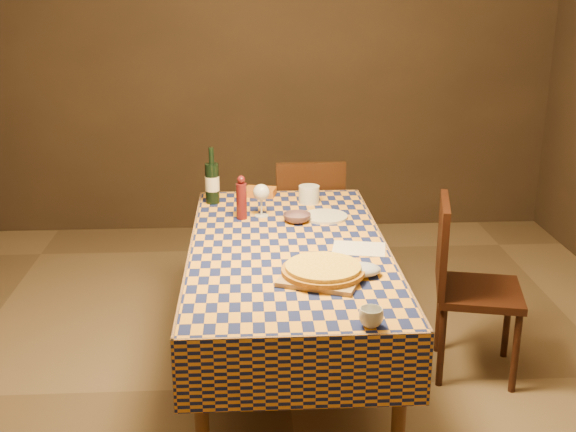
{
  "coord_description": "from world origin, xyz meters",
  "views": [
    {
      "loc": [
        -0.19,
        -3.21,
        1.98
      ],
      "look_at": [
        0.0,
        0.05,
        0.9
      ],
      "focal_mm": 45.0,
      "sensor_mm": 36.0,
      "label": 1
    }
  ],
  "objects_px": {
    "wine_bottle": "(212,182)",
    "white_plate": "(325,216)",
    "bowl": "(297,218)",
    "chair_far": "(308,221)",
    "cutting_board": "(323,275)",
    "pizza": "(323,269)",
    "chair_right": "(463,278)",
    "dining_table": "(289,260)"
  },
  "relations": [
    {
      "from": "wine_bottle",
      "to": "white_plate",
      "type": "relative_size",
      "value": 1.34
    },
    {
      "from": "bowl",
      "to": "chair_far",
      "type": "height_order",
      "value": "chair_far"
    },
    {
      "from": "bowl",
      "to": "white_plate",
      "type": "height_order",
      "value": "bowl"
    },
    {
      "from": "cutting_board",
      "to": "wine_bottle",
      "type": "height_order",
      "value": "wine_bottle"
    },
    {
      "from": "pizza",
      "to": "chair_far",
      "type": "relative_size",
      "value": 0.44
    },
    {
      "from": "pizza",
      "to": "chair_right",
      "type": "bearing_deg",
      "value": 33.88
    },
    {
      "from": "cutting_board",
      "to": "chair_right",
      "type": "bearing_deg",
      "value": 33.88
    },
    {
      "from": "wine_bottle",
      "to": "cutting_board",
      "type": "bearing_deg",
      "value": -65.0
    },
    {
      "from": "cutting_board",
      "to": "wine_bottle",
      "type": "bearing_deg",
      "value": 115.0
    },
    {
      "from": "bowl",
      "to": "white_plate",
      "type": "relative_size",
      "value": 0.61
    },
    {
      "from": "dining_table",
      "to": "chair_right",
      "type": "relative_size",
      "value": 1.98
    },
    {
      "from": "bowl",
      "to": "wine_bottle",
      "type": "distance_m",
      "value": 0.59
    },
    {
      "from": "pizza",
      "to": "white_plate",
      "type": "bearing_deg",
      "value": 83.25
    },
    {
      "from": "bowl",
      "to": "white_plate",
      "type": "distance_m",
      "value": 0.17
    },
    {
      "from": "chair_far",
      "to": "dining_table",
      "type": "bearing_deg",
      "value": -99.78
    },
    {
      "from": "cutting_board",
      "to": "chair_right",
      "type": "height_order",
      "value": "chair_right"
    },
    {
      "from": "pizza",
      "to": "bowl",
      "type": "height_order",
      "value": "pizza"
    },
    {
      "from": "wine_bottle",
      "to": "chair_far",
      "type": "distance_m",
      "value": 0.78
    },
    {
      "from": "pizza",
      "to": "chair_right",
      "type": "height_order",
      "value": "chair_right"
    },
    {
      "from": "pizza",
      "to": "bowl",
      "type": "relative_size",
      "value": 2.84
    },
    {
      "from": "pizza",
      "to": "cutting_board",
      "type": "bearing_deg",
      "value": 180.0
    },
    {
      "from": "white_plate",
      "to": "chair_far",
      "type": "distance_m",
      "value": 0.72
    },
    {
      "from": "pizza",
      "to": "bowl",
      "type": "distance_m",
      "value": 0.74
    },
    {
      "from": "wine_bottle",
      "to": "chair_far",
      "type": "relative_size",
      "value": 0.34
    },
    {
      "from": "bowl",
      "to": "chair_right",
      "type": "distance_m",
      "value": 0.91
    },
    {
      "from": "pizza",
      "to": "chair_far",
      "type": "bearing_deg",
      "value": 87.58
    },
    {
      "from": "dining_table",
      "to": "chair_right",
      "type": "bearing_deg",
      "value": 8.07
    },
    {
      "from": "cutting_board",
      "to": "white_plate",
      "type": "bearing_deg",
      "value": 83.25
    },
    {
      "from": "wine_bottle",
      "to": "white_plate",
      "type": "bearing_deg",
      "value": -26.52
    },
    {
      "from": "pizza",
      "to": "white_plate",
      "type": "distance_m",
      "value": 0.8
    },
    {
      "from": "dining_table",
      "to": "white_plate",
      "type": "bearing_deg",
      "value": 61.52
    },
    {
      "from": "dining_table",
      "to": "white_plate",
      "type": "xyz_separation_m",
      "value": [
        0.22,
        0.4,
        0.08
      ]
    },
    {
      "from": "dining_table",
      "to": "chair_far",
      "type": "height_order",
      "value": "chair_far"
    },
    {
      "from": "bowl",
      "to": "wine_bottle",
      "type": "relative_size",
      "value": 0.45
    },
    {
      "from": "dining_table",
      "to": "chair_right",
      "type": "distance_m",
      "value": 0.93
    },
    {
      "from": "chair_far",
      "to": "chair_right",
      "type": "height_order",
      "value": "same"
    },
    {
      "from": "bowl",
      "to": "white_plate",
      "type": "xyz_separation_m",
      "value": [
        0.15,
        0.06,
        -0.02
      ]
    },
    {
      "from": "dining_table",
      "to": "wine_bottle",
      "type": "height_order",
      "value": "wine_bottle"
    },
    {
      "from": "cutting_board",
      "to": "wine_bottle",
      "type": "distance_m",
      "value": 1.22
    },
    {
      "from": "pizza",
      "to": "wine_bottle",
      "type": "distance_m",
      "value": 1.22
    },
    {
      "from": "pizza",
      "to": "chair_far",
      "type": "distance_m",
      "value": 1.5
    },
    {
      "from": "pizza",
      "to": "white_plate",
      "type": "height_order",
      "value": "pizza"
    }
  ]
}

